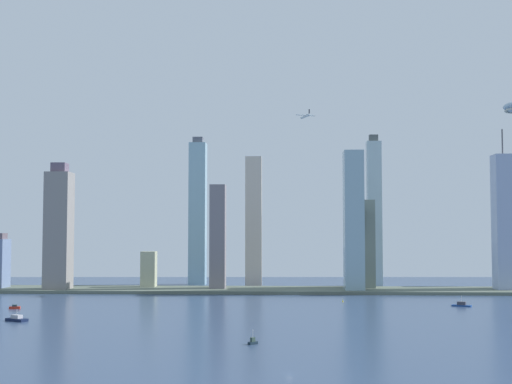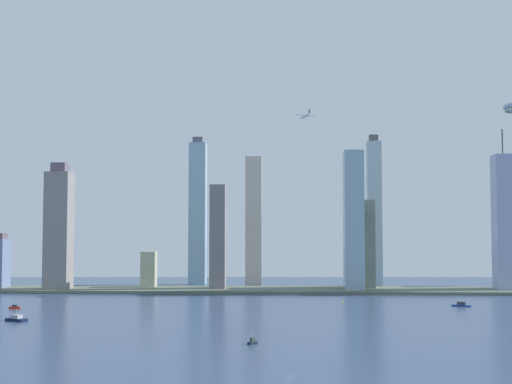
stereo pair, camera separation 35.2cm
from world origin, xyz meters
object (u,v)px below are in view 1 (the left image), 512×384
Objects in this scene: skyscraper_6 at (1,264)px; boat_1 at (15,307)px; skyscraper_7 at (374,212)px; boat_3 at (17,319)px; boat_4 at (253,342)px; skyscraper_0 at (218,238)px; skyscraper_1 at (363,245)px; skyscraper_5 at (504,223)px; airplane at (306,116)px; skyscraper_3 at (254,221)px; skyscraper_2 at (59,230)px; skyscraper_8 at (198,212)px; skyscraper_4 at (354,221)px; channel_buoy_0 at (343,301)px; boat_2 at (462,305)px; skyscraper_9 at (149,271)px.

boat_1 is at bearing -63.85° from skyscraper_6.
boat_1 is (-344.30, -267.51, -89.74)m from skyscraper_7.
boat_4 is at bearing 179.15° from boat_3.
skyscraper_1 is at bearing 5.79° from skyscraper_0.
airplane is (-219.08, -17.86, 117.83)m from skyscraper_5.
boat_3 is at bearing -116.07° from skyscraper_3.
skyscraper_3 is 150.63m from skyscraper_7.
skyscraper_2 is at bearing -158.03° from skyscraper_3.
skyscraper_2 is 0.79× the size of skyscraper_5.
skyscraper_1 is 218.91m from skyscraper_8.
skyscraper_3 reaches higher than boat_1.
skyscraper_4 is at bearing -5.74° from skyscraper_0.
skyscraper_2 is at bearing -174.17° from skyscraper_1.
channel_buoy_0 is (-34.99, -130.19, -50.04)m from skyscraper_1.
airplane reaches higher than boat_2.
skyscraper_8 is at bearing 176.85° from skyscraper_7.
skyscraper_5 is at bearing 4.01° from skyscraper_4.
boat_2 is 108.09m from channel_buoy_0.
skyscraper_4 reaches higher than skyscraper_6.
skyscraper_6 is 446.10m from skyscraper_7.
airplane reaches higher than boat_1.
skyscraper_7 is at bearing 24.15° from skyscraper_0.
channel_buoy_0 is (-102.59, 34.04, -0.20)m from boat_2.
skyscraper_9 is at bearing -165.72° from skyscraper_7.
boat_3 is at bearing -131.93° from skyscraper_7.
boat_4 is (180.23, -97.34, -0.19)m from boat_3.
skyscraper_6 is (-411.90, -18.75, -20.97)m from skyscraper_1.
channel_buoy_0 is at bearing -102.07° from skyscraper_4.
skyscraper_7 is at bearing 27.92° from boat_1.
channel_buoy_0 is at bearing -149.63° from skyscraper_5.
skyscraper_4 is 6.97× the size of airplane.
boat_4 is (137.14, -375.45, -20.46)m from skyscraper_9.
skyscraper_0 is 0.96× the size of skyscraper_1.
boat_4 is 391.79m from airplane.
skyscraper_9 is 4.65× the size of boat_1.
skyscraper_7 is at bearing 70.19° from skyscraper_4.
boat_3 is 0.83× the size of airplane.
skyscraper_8 reaches higher than skyscraper_2.
skyscraper_5 is 229.97m from channel_buoy_0.
skyscraper_5 reaches higher than skyscraper_0.
boat_1 is (-475.28, -180.27, -74.72)m from skyscraper_5.
airplane is at bearing -173.27° from skyscraper_4.
skyscraper_8 reaches higher than skyscraper_0.
skyscraper_7 is at bearing 72.09° from skyscraper_1.
channel_buoy_0 is at bearing 175.77° from airplane.
skyscraper_1 is 248.08m from skyscraper_9.
skyscraper_4 reaches higher than skyscraper_2.
skyscraper_3 is 327.86m from boat_1.
airplane reaches higher than skyscraper_6.
skyscraper_7 is 285.05m from skyscraper_9.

